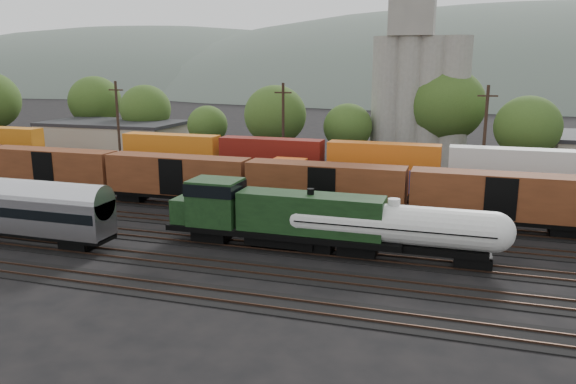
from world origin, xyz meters
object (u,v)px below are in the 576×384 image
(green_locomotive, at_px, (270,214))
(grain_silo, at_px, (418,86))
(orange_locomotive, at_px, (328,182))
(tank_car_a, at_px, (393,226))

(green_locomotive, distance_m, grain_silo, 42.56)
(orange_locomotive, xyz_separation_m, grain_silo, (6.56, 26.00, 8.81))
(green_locomotive, distance_m, tank_car_a, 9.58)
(tank_car_a, bearing_deg, orange_locomotive, 119.39)
(orange_locomotive, height_order, grain_silo, grain_silo)
(grain_silo, bearing_deg, green_locomotive, -100.63)
(tank_car_a, xyz_separation_m, orange_locomotive, (-8.45, 15.00, -0.19))
(green_locomotive, height_order, grain_silo, grain_silo)
(green_locomotive, xyz_separation_m, tank_car_a, (9.58, -0.00, -0.18))
(tank_car_a, height_order, grain_silo, grain_silo)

